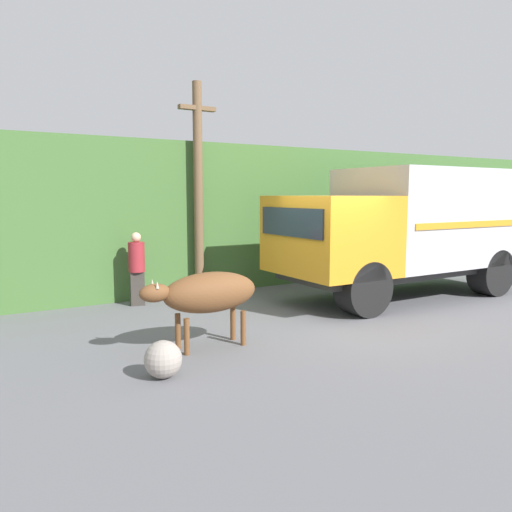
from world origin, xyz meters
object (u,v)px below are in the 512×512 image
at_px(cargo_truck, 412,225).
at_px(pedestrian_on_hill, 137,266).
at_px(roadside_rock, 163,359).
at_px(utility_pole, 198,186).
at_px(brown_cow, 208,293).

distance_m(cargo_truck, pedestrian_on_hill, 6.51).
xyz_separation_m(pedestrian_on_hill, roadside_rock, (-1.07, -4.51, -0.63)).
xyz_separation_m(utility_pole, roadside_rock, (-2.69, -4.77, -2.38)).
bearing_deg(pedestrian_on_hill, cargo_truck, 169.74).
relative_size(brown_cow, pedestrian_on_hill, 1.21).
xyz_separation_m(pedestrian_on_hill, utility_pole, (1.62, 0.26, 1.75)).
height_order(cargo_truck, roadside_rock, cargo_truck).
bearing_deg(pedestrian_on_hill, roadside_rock, 87.58).
distance_m(brown_cow, utility_pole, 4.53).
xyz_separation_m(cargo_truck, utility_pole, (-4.40, 2.59, 0.93)).
bearing_deg(brown_cow, cargo_truck, 6.91).
bearing_deg(roadside_rock, utility_pole, 60.60).
bearing_deg(cargo_truck, roadside_rock, -163.12).
bearing_deg(roadside_rock, brown_cow, 39.80).
bearing_deg(roadside_rock, cargo_truck, 17.06).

